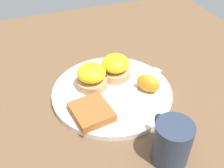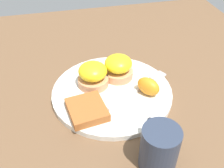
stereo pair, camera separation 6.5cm
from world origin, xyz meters
name	(u,v)px [view 1 (the left image)]	position (x,y,z in m)	size (l,w,h in m)	color
ground_plane	(112,94)	(0.00, 0.00, 0.00)	(1.10, 1.10, 0.00)	brown
plate	(112,92)	(0.00, 0.00, 0.01)	(0.30, 0.30, 0.01)	silver
sandwich_benedict_left	(115,67)	(0.05, -0.03, 0.04)	(0.08, 0.08, 0.06)	tan
sandwich_benedict_right	(92,77)	(0.03, 0.04, 0.04)	(0.08, 0.08, 0.06)	tan
hashbrown_patty	(91,112)	(-0.07, 0.07, 0.02)	(0.09, 0.08, 0.02)	#A65B29
orange_wedge	(148,83)	(-0.03, -0.08, 0.04)	(0.06, 0.04, 0.04)	orange
fork	(140,85)	(-0.01, -0.08, 0.02)	(0.12, 0.19, 0.00)	silver
cup	(171,142)	(-0.22, -0.04, 0.05)	(0.10, 0.07, 0.09)	#2D384C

